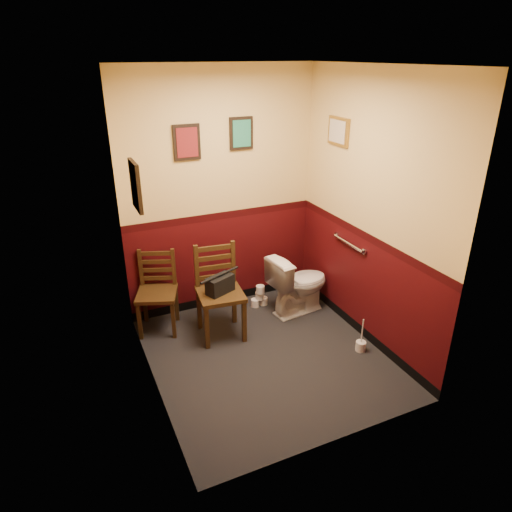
% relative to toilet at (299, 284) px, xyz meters
% --- Properties ---
extents(floor, '(2.20, 2.40, 0.00)m').
position_rel_toilet_xyz_m(floor, '(-0.72, -0.65, -0.35)').
color(floor, black).
rests_on(floor, ground).
extents(ceiling, '(2.20, 2.40, 0.00)m').
position_rel_toilet_xyz_m(ceiling, '(-0.72, -0.65, 2.35)').
color(ceiling, silver).
rests_on(ceiling, ground).
extents(wall_back, '(2.20, 0.00, 2.70)m').
position_rel_toilet_xyz_m(wall_back, '(-0.72, 0.55, 1.00)').
color(wall_back, '#3A080B').
rests_on(wall_back, ground).
extents(wall_front, '(2.20, 0.00, 2.70)m').
position_rel_toilet_xyz_m(wall_front, '(-0.72, -1.85, 1.00)').
color(wall_front, '#3A080B').
rests_on(wall_front, ground).
extents(wall_left, '(0.00, 2.40, 2.70)m').
position_rel_toilet_xyz_m(wall_left, '(-1.82, -0.65, 1.00)').
color(wall_left, '#3A080B').
rests_on(wall_left, ground).
extents(wall_right, '(0.00, 2.40, 2.70)m').
position_rel_toilet_xyz_m(wall_right, '(0.38, -0.65, 1.00)').
color(wall_right, '#3A080B').
rests_on(wall_right, ground).
extents(grab_bar, '(0.05, 0.56, 0.06)m').
position_rel_toilet_xyz_m(grab_bar, '(0.35, -0.40, 0.60)').
color(grab_bar, silver).
rests_on(grab_bar, wall_right).
extents(framed_print_back_a, '(0.28, 0.04, 0.36)m').
position_rel_toilet_xyz_m(framed_print_back_a, '(-1.07, 0.53, 1.60)').
color(framed_print_back_a, black).
rests_on(framed_print_back_a, wall_back).
extents(framed_print_back_b, '(0.26, 0.04, 0.34)m').
position_rel_toilet_xyz_m(framed_print_back_b, '(-0.47, 0.53, 1.65)').
color(framed_print_back_b, black).
rests_on(framed_print_back_b, wall_back).
extents(framed_print_left, '(0.04, 0.30, 0.38)m').
position_rel_toilet_xyz_m(framed_print_left, '(-1.80, -0.55, 1.50)').
color(framed_print_left, black).
rests_on(framed_print_left, wall_left).
extents(framed_print_right, '(0.04, 0.34, 0.28)m').
position_rel_toilet_xyz_m(framed_print_right, '(0.36, -0.05, 1.70)').
color(framed_print_right, olive).
rests_on(framed_print_right, wall_right).
extents(toilet, '(0.77, 0.49, 0.71)m').
position_rel_toilet_xyz_m(toilet, '(0.00, 0.00, 0.00)').
color(toilet, white).
rests_on(toilet, floor).
extents(toilet_brush, '(0.10, 0.10, 0.37)m').
position_rel_toilet_xyz_m(toilet_brush, '(0.20, -0.96, -0.29)').
color(toilet_brush, silver).
rests_on(toilet_brush, floor).
extents(chair_left, '(0.53, 0.53, 0.88)m').
position_rel_toilet_xyz_m(chair_left, '(-1.56, 0.32, 0.09)').
color(chair_left, '#3F2A12').
rests_on(chair_left, floor).
extents(chair_right, '(0.51, 0.51, 0.98)m').
position_rel_toilet_xyz_m(chair_right, '(-0.98, -0.05, 0.14)').
color(chair_right, '#3F2A12').
rests_on(chair_right, floor).
extents(handbag, '(0.32, 0.25, 0.21)m').
position_rel_toilet_xyz_m(handbag, '(-0.99, -0.10, 0.25)').
color(handbag, black).
rests_on(handbag, chair_right).
extents(tp_stack, '(0.21, 0.13, 0.27)m').
position_rel_toilet_xyz_m(tp_stack, '(-0.36, 0.29, -0.24)').
color(tp_stack, silver).
rests_on(tp_stack, floor).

